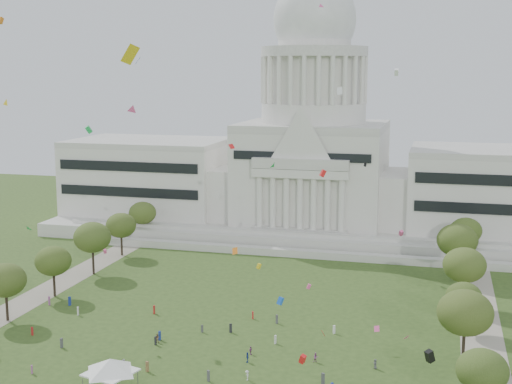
{
  "coord_description": "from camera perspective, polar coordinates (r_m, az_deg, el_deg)",
  "views": [
    {
      "loc": [
        39.59,
        -103.6,
        50.32
      ],
      "look_at": [
        0.0,
        45.0,
        24.0
      ],
      "focal_mm": 50.0,
      "sensor_mm": 36.0,
      "label": 1
    }
  ],
  "objects": [
    {
      "name": "person_2",
      "position": [
        127.94,
        4.81,
        -13.06
      ],
      "size": [
        1.0,
        0.86,
        1.76
      ],
      "primitive_type": "imported",
      "rotation": [
        0.0,
        0.0,
        0.48
      ],
      "color": "#994C8C",
      "rests_on": "ground"
    },
    {
      "name": "row_tree_l_6",
      "position": [
        215.38,
        -9.07,
        -1.67
      ],
      "size": [
        8.19,
        8.19,
        11.64
      ],
      "color": "black",
      "rests_on": "ground"
    },
    {
      "name": "person_0",
      "position": [
        126.63,
        9.52,
        -13.42
      ],
      "size": [
        0.9,
        1.0,
        1.71
      ],
      "primitive_type": "imported",
      "rotation": [
        0.0,
        0.0,
        5.25
      ],
      "color": "#4C4C51",
      "rests_on": "ground"
    },
    {
      "name": "person_5",
      "position": [
        126.5,
        -10.54,
        -13.42
      ],
      "size": [
        1.89,
        1.64,
        1.96
      ],
      "primitive_type": "imported",
      "rotation": [
        0.0,
        0.0,
        2.52
      ],
      "color": "silver",
      "rests_on": "ground"
    },
    {
      "name": "path_right",
      "position": [
        143.0,
        17.66,
        -11.36
      ],
      "size": [
        8.0,
        160.0,
        0.04
      ],
      "primitive_type": "cube",
      "color": "gray",
      "rests_on": "ground"
    },
    {
      "name": "row_tree_l_2",
      "position": [
        153.38,
        -19.42,
        -6.68
      ],
      "size": [
        8.42,
        8.42,
        11.97
      ],
      "color": "black",
      "rests_on": "ground"
    },
    {
      "name": "person_8",
      "position": [
        137.42,
        -7.91,
        -11.49
      ],
      "size": [
        0.88,
        0.62,
        1.67
      ],
      "primitive_type": "imported",
      "rotation": [
        0.0,
        0.0,
        3.3
      ],
      "color": "olive",
      "rests_on": "ground"
    },
    {
      "name": "row_tree_r_3",
      "position": [
        144.77,
        16.29,
        -8.07
      ],
      "size": [
        7.01,
        7.01,
        9.98
      ],
      "color": "black",
      "rests_on": "ground"
    },
    {
      "name": "person_4",
      "position": [
        127.49,
        -0.69,
        -13.08
      ],
      "size": [
        0.84,
        1.19,
        1.85
      ],
      "primitive_type": "imported",
      "rotation": [
        0.0,
        0.0,
        4.96
      ],
      "color": "navy",
      "rests_on": "ground"
    },
    {
      "name": "person_10",
      "position": [
        130.74,
        -0.43,
        -12.56
      ],
      "size": [
        0.74,
        1.01,
        1.54
      ],
      "primitive_type": "imported",
      "rotation": [
        0.0,
        0.0,
        1.27
      ],
      "color": "#994C8C",
      "rests_on": "ground"
    },
    {
      "name": "row_tree_l_5",
      "position": [
        198.58,
        -10.75,
        -2.64
      ],
      "size": [
        8.33,
        8.33,
        11.85
      ],
      "color": "black",
      "rests_on": "ground"
    },
    {
      "name": "person_3",
      "position": [
        120.83,
        -0.71,
        -14.45
      ],
      "size": [
        1.01,
        1.24,
        1.71
      ],
      "primitive_type": "imported",
      "rotation": [
        0.0,
        0.0,
        5.19
      ],
      "color": "silver",
      "rests_on": "ground"
    },
    {
      "name": "capitol",
      "position": [
        222.54,
        4.56,
        2.45
      ],
      "size": [
        160.0,
        64.5,
        91.3
      ],
      "color": "#B8B5AC",
      "rests_on": "ground"
    },
    {
      "name": "row_tree_l_4",
      "position": [
        181.71,
        -12.97,
        -3.56
      ],
      "size": [
        9.29,
        9.29,
        13.21
      ],
      "color": "black",
      "rests_on": "ground"
    },
    {
      "name": "event_tent",
      "position": [
        118.48,
        -11.59,
        -13.43
      ],
      "size": [
        11.85,
        11.85,
        5.36
      ],
      "color": "#4C4C4C",
      "rests_on": "ground"
    },
    {
      "name": "distant_crowd",
      "position": [
        138.63,
        -8.78,
        -11.3
      ],
      "size": [
        64.72,
        35.82,
        1.95
      ],
      "color": "silver",
      "rests_on": "ground"
    },
    {
      "name": "ground",
      "position": [
        121.78,
        -5.65,
        -14.74
      ],
      "size": [
        400.0,
        400.0,
        0.0
      ],
      "primitive_type": "plane",
      "color": "#31491C",
      "rests_on": "ground"
    },
    {
      "name": "row_tree_r_5",
      "position": [
        178.46,
        15.81,
        -3.74
      ],
      "size": [
        9.82,
        9.82,
        13.96
      ],
      "color": "black",
      "rests_on": "ground"
    },
    {
      "name": "row_tree_r_1",
      "position": [
        110.62,
        17.65,
        -13.45
      ],
      "size": [
        7.58,
        7.58,
        10.78
      ],
      "color": "black",
      "rests_on": "ground"
    },
    {
      "name": "kite_swarm",
      "position": [
        117.05,
        -4.41,
        0.38
      ],
      "size": [
        84.45,
        103.3,
        65.72
      ],
      "color": "black",
      "rests_on": "ground"
    },
    {
      "name": "row_tree_r_6",
      "position": [
        196.33,
        16.45,
        -2.99
      ],
      "size": [
        8.42,
        8.42,
        11.97
      ],
      "color": "black",
      "rests_on": "ground"
    },
    {
      "name": "row_tree_r_4",
      "position": [
        159.1,
        16.34,
        -5.64
      ],
      "size": [
        9.19,
        9.19,
        13.06
      ],
      "color": "black",
      "rests_on": "ground"
    },
    {
      "name": "row_tree_l_3",
      "position": [
        166.39,
        -15.92,
        -5.33
      ],
      "size": [
        8.12,
        8.12,
        11.55
      ],
      "color": "black",
      "rests_on": "ground"
    },
    {
      "name": "path_left",
      "position": [
        167.48,
        -17.65,
        -8.24
      ],
      "size": [
        8.0,
        160.0,
        0.04
      ],
      "primitive_type": "cube",
      "color": "gray",
      "rests_on": "ground"
    },
    {
      "name": "row_tree_r_2",
      "position": [
        127.76,
        16.39,
        -9.25
      ],
      "size": [
        9.55,
        9.55,
        13.58
      ],
      "color": "black",
      "rests_on": "ground"
    }
  ]
}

